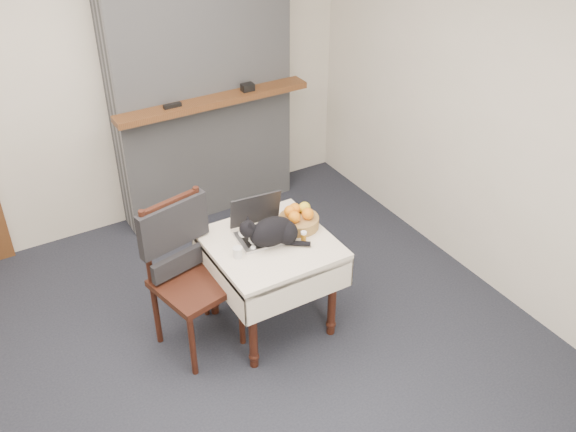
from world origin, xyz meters
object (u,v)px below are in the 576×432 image
at_px(pill_bottle, 304,237).
at_px(fruit_basket, 299,219).
at_px(side_table, 270,256).
at_px(cream_jar, 238,252).
at_px(chair, 184,255).
at_px(laptop, 261,226).
at_px(cat, 273,232).

relative_size(pill_bottle, fruit_basket, 0.29).
bearing_deg(side_table, cream_jar, -171.46).
relative_size(side_table, chair, 0.74).
distance_m(side_table, chair, 0.57).
bearing_deg(side_table, laptop, 94.24).
height_order(pill_bottle, chair, chair).
relative_size(cream_jar, fruit_basket, 0.26).
relative_size(cat, cream_jar, 6.13).
bearing_deg(chair, cream_jar, -51.13).
bearing_deg(cream_jar, side_table, 8.54).
bearing_deg(chair, cat, -34.32).
relative_size(cat, chair, 0.40).
height_order(side_table, laptop, laptop).
height_order(side_table, fruit_basket, fruit_basket).
xyz_separation_m(pill_bottle, chair, (-0.72, 0.29, -0.07)).
distance_m(laptop, fruit_basket, 0.26).
height_order(pill_bottle, fruit_basket, fruit_basket).
xyz_separation_m(cream_jar, pill_bottle, (0.44, -0.07, 0.01)).
relative_size(laptop, chair, 0.36).
xyz_separation_m(cream_jar, fruit_basket, (0.51, 0.10, 0.03)).
xyz_separation_m(cat, pill_bottle, (0.18, -0.08, -0.05)).
bearing_deg(fruit_basket, side_table, -166.96).
xyz_separation_m(laptop, pill_bottle, (0.19, -0.22, -0.02)).
xyz_separation_m(laptop, cream_jar, (-0.25, -0.15, -0.03)).
xyz_separation_m(cat, fruit_basket, (0.25, 0.09, -0.03)).
relative_size(cream_jar, chair, 0.07).
height_order(cat, pill_bottle, cat).
height_order(side_table, chair, chair).
height_order(side_table, cream_jar, cream_jar).
bearing_deg(cream_jar, fruit_basket, 10.79).
distance_m(laptop, cream_jar, 0.29).
bearing_deg(laptop, chair, 178.36).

